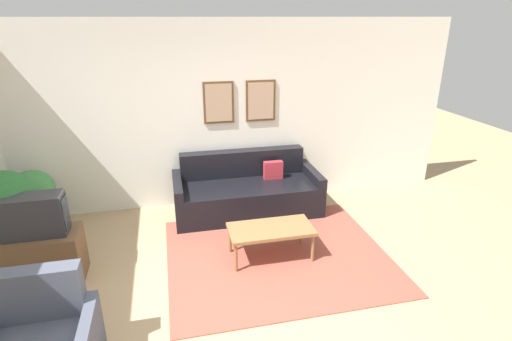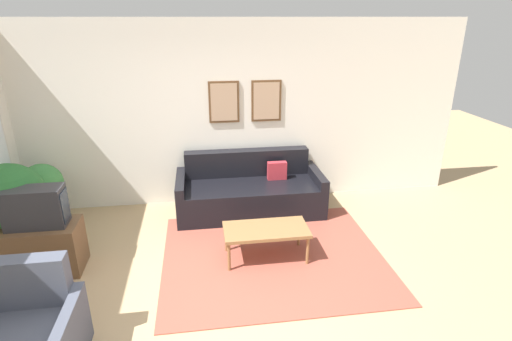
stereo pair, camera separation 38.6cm
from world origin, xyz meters
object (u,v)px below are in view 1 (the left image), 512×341
(potted_plant_tall, at_px, (4,208))
(tv, at_px, (34,216))
(couch, at_px, (247,192))
(coffee_table, at_px, (271,231))

(potted_plant_tall, bearing_deg, tv, -38.36)
(potted_plant_tall, bearing_deg, couch, 16.95)
(coffee_table, xyz_separation_m, potted_plant_tall, (-2.87, 0.41, 0.42))
(potted_plant_tall, bearing_deg, coffee_table, -8.07)
(tv, xyz_separation_m, potted_plant_tall, (-0.37, 0.29, -0.01))
(coffee_table, distance_m, potted_plant_tall, 2.93)
(couch, xyz_separation_m, tv, (-2.47, -1.16, 0.50))
(couch, distance_m, coffee_table, 1.28)
(coffee_table, xyz_separation_m, tv, (-2.50, 0.11, 0.43))
(coffee_table, height_order, tv, tv)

